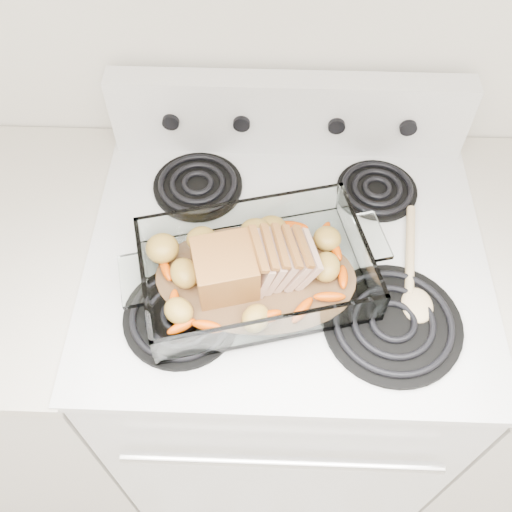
{
  "coord_description": "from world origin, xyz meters",
  "views": [
    {
      "loc": [
        -0.04,
        0.99,
        1.84
      ],
      "look_at": [
        -0.06,
        1.6,
        0.99
      ],
      "focal_mm": 40.0,
      "sensor_mm": 36.0,
      "label": 1
    }
  ],
  "objects_px": {
    "counter_left": "(29,346)",
    "pork_roast": "(244,264)",
    "electric_range": "(279,351)",
    "baking_dish": "(256,273)"
  },
  "relations": [
    {
      "from": "baking_dish",
      "to": "counter_left",
      "type": "bearing_deg",
      "value": 158.16
    },
    {
      "from": "electric_range",
      "to": "counter_left",
      "type": "distance_m",
      "value": 0.67
    },
    {
      "from": "electric_range",
      "to": "pork_roast",
      "type": "distance_m",
      "value": 0.52
    },
    {
      "from": "electric_range",
      "to": "pork_roast",
      "type": "bearing_deg",
      "value": -135.5
    },
    {
      "from": "pork_roast",
      "to": "electric_range",
      "type": "bearing_deg",
      "value": 54.55
    },
    {
      "from": "counter_left",
      "to": "pork_roast",
      "type": "height_order",
      "value": "pork_roast"
    },
    {
      "from": "electric_range",
      "to": "counter_left",
      "type": "height_order",
      "value": "electric_range"
    },
    {
      "from": "counter_left",
      "to": "baking_dish",
      "type": "height_order",
      "value": "baking_dish"
    },
    {
      "from": "counter_left",
      "to": "baking_dish",
      "type": "bearing_deg",
      "value": -7.28
    },
    {
      "from": "baking_dish",
      "to": "pork_roast",
      "type": "xyz_separation_m",
      "value": [
        -0.02,
        0.0,
        0.03
      ]
    }
  ]
}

